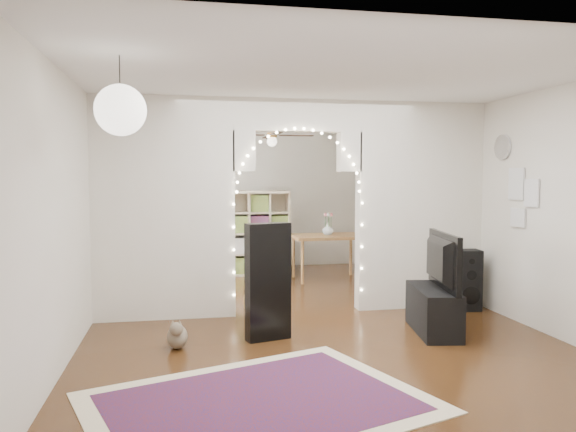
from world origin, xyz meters
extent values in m
plane|color=black|center=(0.00, 0.00, 0.00)|extent=(7.50, 7.50, 0.00)
cube|color=white|center=(0.00, 0.00, 2.70)|extent=(5.00, 7.50, 0.02)
cube|color=silver|center=(0.00, 3.75, 1.35)|extent=(5.00, 0.02, 2.70)
cube|color=silver|center=(0.00, -3.75, 1.35)|extent=(5.00, 0.02, 2.70)
cube|color=silver|center=(-2.50, 0.00, 1.35)|extent=(0.02, 7.50, 2.70)
cube|color=silver|center=(2.50, 0.00, 1.35)|extent=(0.02, 7.50, 2.70)
cube|color=silver|center=(-1.65, 0.00, 1.35)|extent=(1.70, 0.20, 2.70)
cube|color=silver|center=(1.65, 0.00, 1.35)|extent=(1.70, 0.20, 2.70)
cube|color=silver|center=(0.00, 0.00, 2.50)|extent=(1.60, 0.20, 0.40)
cube|color=white|center=(-2.47, 1.80, 1.50)|extent=(0.04, 1.20, 1.40)
cylinder|color=white|center=(2.48, -0.60, 2.10)|extent=(0.03, 0.31, 0.31)
sphere|color=white|center=(-1.90, -2.40, 2.25)|extent=(0.40, 0.40, 0.40)
cube|color=maroon|center=(-0.88, -2.81, 0.01)|extent=(2.97, 2.58, 0.02)
cube|color=black|center=(-0.55, -1.14, 0.62)|extent=(0.50, 0.28, 1.25)
ellipsoid|color=tan|center=(-0.54, -0.25, 0.38)|extent=(0.38, 0.19, 0.44)
cube|color=black|center=(-0.54, -0.25, 0.75)|extent=(0.05, 0.03, 0.50)
cube|color=black|center=(-0.54, -0.25, 1.02)|extent=(0.06, 0.04, 0.11)
ellipsoid|color=brown|center=(-1.50, -1.27, 0.12)|extent=(0.23, 0.34, 0.23)
sphere|color=brown|center=(-1.51, -1.41, 0.23)|extent=(0.14, 0.14, 0.14)
cone|color=brown|center=(-1.54, -1.41, 0.30)|extent=(0.04, 0.04, 0.05)
cone|color=brown|center=(-1.48, -1.41, 0.30)|extent=(0.04, 0.04, 0.05)
cylinder|color=brown|center=(-1.49, -1.09, 0.04)|extent=(0.05, 0.22, 0.07)
cube|color=black|center=(2.20, -0.31, 0.39)|extent=(0.34, 0.30, 0.79)
cylinder|color=black|center=(2.18, -0.45, 0.22)|extent=(0.23, 0.05, 0.23)
cylinder|color=black|center=(2.18, -0.45, 0.48)|extent=(0.12, 0.03, 0.12)
cylinder|color=black|center=(2.18, -0.45, 0.66)|extent=(0.07, 0.03, 0.07)
cube|color=black|center=(1.30, -1.22, 0.25)|extent=(0.57, 1.05, 0.50)
imported|color=black|center=(1.30, -1.22, 0.81)|extent=(0.33, 1.08, 0.62)
cube|color=tan|center=(-0.29, 2.81, 0.74)|extent=(1.49, 0.62, 1.49)
cube|color=brown|center=(0.98, 2.16, 0.73)|extent=(1.22, 0.84, 0.05)
cylinder|color=brown|center=(0.47, 1.82, 0.35)|extent=(0.05, 0.05, 0.70)
cylinder|color=brown|center=(1.51, 1.85, 0.35)|extent=(0.05, 0.05, 0.70)
cylinder|color=brown|center=(0.45, 2.46, 0.35)|extent=(0.05, 0.05, 0.70)
cylinder|color=brown|center=(1.49, 2.49, 0.35)|extent=(0.05, 0.05, 0.70)
imported|color=white|center=(0.98, 2.16, 0.85)|extent=(0.19, 0.19, 0.19)
imported|color=brown|center=(-0.07, 2.50, 0.24)|extent=(0.70, 0.71, 0.49)
imported|color=brown|center=(-0.07, 3.01, 0.28)|extent=(0.64, 0.65, 0.56)
camera|label=1|loc=(-1.45, -6.96, 1.73)|focal=35.00mm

